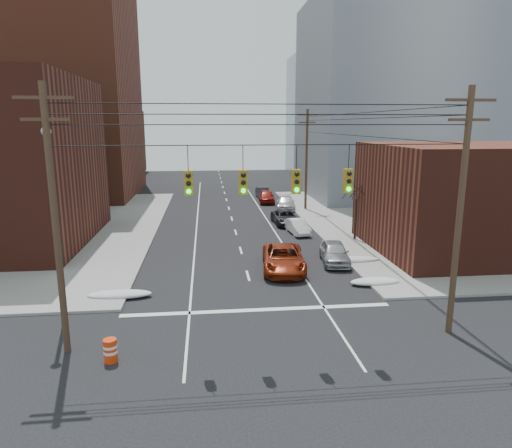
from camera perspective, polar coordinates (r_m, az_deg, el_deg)
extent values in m
plane|color=black|center=(18.28, 2.62, -18.66)|extent=(160.00, 160.00, 0.00)
cube|color=gray|center=(52.54, 28.04, 0.66)|extent=(40.00, 40.00, 0.15)
cube|color=brown|center=(67.24, -25.94, 15.94)|extent=(24.00, 20.00, 30.00)
cube|color=#4E2017|center=(92.57, -21.25, 9.43)|extent=(22.00, 18.00, 12.00)
cube|color=gray|center=(64.38, 16.68, 14.62)|extent=(22.00, 20.00, 25.00)
cube|color=gray|center=(89.49, 11.28, 13.15)|extent=(20.00, 18.00, 22.00)
cube|color=#4E2017|center=(37.94, 26.57, 2.85)|extent=(16.00, 12.00, 8.00)
cylinder|color=#473323|center=(19.81, -23.77, -0.10)|extent=(0.28, 0.28, 11.00)
cube|color=#473323|center=(19.44, -25.05, 14.14)|extent=(2.20, 0.12, 0.12)
cube|color=#473323|center=(19.42, -24.83, 11.80)|extent=(1.80, 0.12, 0.12)
cylinder|color=#473323|center=(21.84, 24.10, 0.95)|extent=(0.28, 0.28, 11.00)
cube|color=#473323|center=(21.51, 25.27, 13.85)|extent=(2.20, 0.12, 0.12)
cube|color=#473323|center=(21.49, 25.07, 11.72)|extent=(1.80, 0.12, 0.12)
cylinder|color=#473323|center=(50.82, 6.33, 7.88)|extent=(0.28, 0.28, 11.00)
cube|color=#473323|center=(50.68, 6.46, 13.41)|extent=(2.20, 0.12, 0.12)
cube|color=#473323|center=(50.67, 6.44, 12.50)|extent=(1.80, 0.12, 0.12)
cylinder|color=black|center=(18.65, 1.45, 9.85)|extent=(17.00, 0.04, 0.04)
cylinder|color=black|center=(18.52, -8.51, 8.16)|extent=(0.03, 0.03, 1.00)
cube|color=olive|center=(18.62, -8.42, 5.09)|extent=(0.35, 0.30, 1.00)
sphere|color=black|center=(18.42, -8.47, 6.01)|extent=(0.20, 0.20, 0.20)
sphere|color=black|center=(18.45, -8.43, 5.02)|extent=(0.20, 0.20, 0.20)
sphere|color=#0CE526|center=(18.50, -8.40, 4.04)|extent=(0.20, 0.20, 0.20)
cylinder|color=black|center=(18.57, -1.65, 8.30)|extent=(0.03, 0.03, 1.00)
cube|color=olive|center=(18.67, -1.63, 5.23)|extent=(0.35, 0.30, 1.00)
sphere|color=black|center=(18.46, -1.59, 6.15)|extent=(0.20, 0.20, 0.20)
sphere|color=black|center=(18.50, -1.58, 5.17)|extent=(0.20, 0.20, 0.20)
sphere|color=#0CE526|center=(18.54, -1.58, 4.19)|extent=(0.20, 0.20, 0.20)
cylinder|color=black|center=(18.87, 5.10, 8.32)|extent=(0.03, 0.03, 1.00)
cube|color=olive|center=(18.97, 5.04, 5.30)|extent=(0.35, 0.30, 1.00)
sphere|color=black|center=(18.77, 5.16, 6.21)|extent=(0.20, 0.20, 0.20)
sphere|color=black|center=(18.81, 5.14, 5.24)|extent=(0.20, 0.20, 0.20)
sphere|color=#0CE526|center=(18.85, 5.12, 4.28)|extent=(0.20, 0.20, 0.20)
cylinder|color=black|center=(19.42, 11.54, 8.23)|extent=(0.03, 0.03, 1.00)
cube|color=olive|center=(19.52, 11.41, 5.31)|extent=(0.35, 0.30, 1.00)
sphere|color=black|center=(19.32, 11.61, 6.18)|extent=(0.20, 0.20, 0.20)
sphere|color=black|center=(19.36, 11.56, 5.24)|extent=(0.20, 0.20, 0.20)
sphere|color=#0CE526|center=(19.40, 11.52, 4.31)|extent=(0.20, 0.20, 0.20)
cylinder|color=gray|center=(23.11, -23.74, -0.98)|extent=(0.18, 0.18, 9.00)
sphere|color=gray|center=(22.58, -24.77, 10.45)|extent=(0.44, 0.44, 0.44)
cylinder|color=black|center=(38.24, 12.32, 0.52)|extent=(0.20, 0.20, 3.50)
cylinder|color=black|center=(38.08, 12.98, 3.99)|extent=(0.27, 0.82, 1.19)
cylinder|color=black|center=(38.44, 12.54, 4.21)|extent=(1.17, 0.54, 1.38)
cylinder|color=black|center=(38.39, 11.54, 4.30)|extent=(1.44, 1.00, 1.48)
cylinder|color=black|center=(37.78, 11.88, 3.97)|extent=(0.17, 0.84, 1.19)
cylinder|color=black|center=(37.30, 12.04, 3.99)|extent=(0.82, 0.99, 1.40)
cylinder|color=black|center=(37.05, 13.00, 3.95)|extent=(1.74, 0.21, 1.43)
cylinder|color=black|center=(37.74, 13.07, 3.91)|extent=(0.48, 0.73, 1.20)
ellipsoid|color=silver|center=(26.60, -16.66, -8.43)|extent=(3.50, 1.08, 0.42)
ellipsoid|color=silver|center=(28.39, 14.63, -6.98)|extent=(3.00, 1.08, 0.42)
ellipsoid|color=silver|center=(32.41, 11.83, -4.40)|extent=(4.00, 1.08, 0.42)
imported|color=maroon|center=(30.03, 3.46, -4.32)|extent=(3.28, 6.05, 1.61)
imported|color=#A3A3A8|center=(32.01, 9.78, -3.52)|extent=(2.34, 4.62, 1.51)
imported|color=white|center=(40.12, 5.24, -0.32)|extent=(1.75, 4.00, 1.28)
imported|color=black|center=(43.83, 3.67, 0.82)|extent=(2.36, 4.81, 1.32)
imported|color=silver|center=(51.75, 3.74, 2.66)|extent=(2.58, 5.08, 1.41)
imported|color=maroon|center=(55.83, 1.34, 3.46)|extent=(2.18, 4.68, 1.55)
imported|color=black|center=(59.44, 0.87, 3.92)|extent=(1.67, 4.20, 1.36)
imported|color=white|center=(41.97, -24.80, -0.69)|extent=(3.89, 1.93, 1.23)
imported|color=#A7A7AC|center=(47.91, -21.15, 1.20)|extent=(5.13, 2.83, 1.36)
imported|color=black|center=(38.03, -28.33, -2.20)|extent=(4.73, 2.09, 1.35)
imported|color=#B4B5BA|center=(43.11, -25.26, -0.39)|extent=(3.84, 1.97, 1.25)
cylinder|color=red|center=(19.97, -17.73, -14.83)|extent=(0.64, 0.64, 0.97)
cylinder|color=white|center=(19.88, -17.77, -14.34)|extent=(0.65, 0.65, 0.12)
cylinder|color=white|center=(19.99, -17.72, -14.96)|extent=(0.65, 0.65, 0.12)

